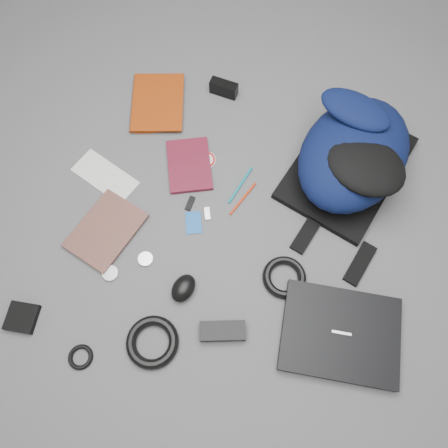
% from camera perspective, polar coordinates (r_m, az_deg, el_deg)
% --- Properties ---
extents(ground, '(4.00, 4.00, 0.00)m').
position_cam_1_polar(ground, '(1.46, -0.00, -0.29)').
color(ground, '#4F4F51').
rests_on(ground, ground).
extents(backpack, '(0.51, 0.61, 0.22)m').
position_cam_1_polar(backpack, '(1.52, 16.60, 8.81)').
color(backpack, black).
rests_on(backpack, ground).
extents(laptop, '(0.36, 0.29, 0.03)m').
position_cam_1_polar(laptop, '(1.40, 14.94, -13.68)').
color(laptop, black).
rests_on(laptop, ground).
extents(textbook_red, '(0.25, 0.30, 0.03)m').
position_cam_1_polar(textbook_red, '(1.72, -11.96, 15.19)').
color(textbook_red, maroon).
rests_on(textbook_red, ground).
extents(comic_book, '(0.25, 0.29, 0.02)m').
position_cam_1_polar(comic_book, '(1.53, -17.67, 0.89)').
color(comic_book, '#B94F0D').
rests_on(comic_book, ground).
extents(envelope, '(0.25, 0.19, 0.00)m').
position_cam_1_polar(envelope, '(1.59, -15.28, 6.04)').
color(envelope, silver).
rests_on(envelope, ground).
extents(dvd_case, '(0.21, 0.25, 0.02)m').
position_cam_1_polar(dvd_case, '(1.56, -4.57, 7.68)').
color(dvd_case, '#480D1A').
rests_on(dvd_case, ground).
extents(compact_camera, '(0.11, 0.05, 0.06)m').
position_cam_1_polar(compact_camera, '(1.71, -0.03, 17.32)').
color(compact_camera, black).
rests_on(compact_camera, ground).
extents(sticker_disc, '(0.08, 0.08, 0.00)m').
position_cam_1_polar(sticker_disc, '(1.57, -2.38, 8.38)').
color(sticker_disc, white).
rests_on(sticker_disc, ground).
extents(pen_teal, '(0.06, 0.15, 0.01)m').
position_cam_1_polar(pen_teal, '(1.52, 2.15, 5.10)').
color(pen_teal, '#0E7483').
rests_on(pen_teal, ground).
extents(pen_red, '(0.07, 0.14, 0.01)m').
position_cam_1_polar(pen_red, '(1.50, 2.48, 3.32)').
color(pen_red, '#BB2D0E').
rests_on(pen_red, ground).
extents(id_badge, '(0.08, 0.09, 0.00)m').
position_cam_1_polar(id_badge, '(1.47, -4.00, 0.18)').
color(id_badge, '#1655A6').
rests_on(id_badge, ground).
extents(usb_black, '(0.02, 0.05, 0.01)m').
position_cam_1_polar(usb_black, '(1.49, -4.45, 2.71)').
color(usb_black, black).
rests_on(usb_black, ground).
extents(usb_silver, '(0.03, 0.05, 0.01)m').
position_cam_1_polar(usb_silver, '(1.47, -2.20, 1.36)').
color(usb_silver, silver).
rests_on(usb_silver, ground).
extents(mouse, '(0.09, 0.11, 0.05)m').
position_cam_1_polar(mouse, '(1.38, -5.32, -8.34)').
color(mouse, black).
rests_on(mouse, ground).
extents(headphone_left, '(0.06, 0.06, 0.01)m').
position_cam_1_polar(headphone_left, '(1.45, -14.62, -6.26)').
color(headphone_left, '#B7B7B9').
rests_on(headphone_left, ground).
extents(headphone_right, '(0.06, 0.06, 0.01)m').
position_cam_1_polar(headphone_right, '(1.44, -10.21, -4.53)').
color(headphone_right, silver).
rests_on(headphone_right, ground).
extents(cable_coil, '(0.15, 0.15, 0.03)m').
position_cam_1_polar(cable_coil, '(1.40, 7.88, -6.90)').
color(cable_coil, black).
rests_on(cable_coil, ground).
extents(power_brick, '(0.15, 0.09, 0.03)m').
position_cam_1_polar(power_brick, '(1.35, -0.18, -13.81)').
color(power_brick, black).
rests_on(power_brick, ground).
extents(power_cord_coil, '(0.19, 0.19, 0.03)m').
position_cam_1_polar(power_cord_coil, '(1.37, -9.33, -14.98)').
color(power_cord_coil, black).
rests_on(power_cord_coil, ground).
extents(pouch, '(0.10, 0.10, 0.02)m').
position_cam_1_polar(pouch, '(1.50, -24.88, -11.01)').
color(pouch, black).
rests_on(pouch, ground).
extents(earbud_coil, '(0.08, 0.08, 0.01)m').
position_cam_1_polar(earbud_coil, '(1.42, -18.22, -16.18)').
color(earbud_coil, black).
rests_on(earbud_coil, ground).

